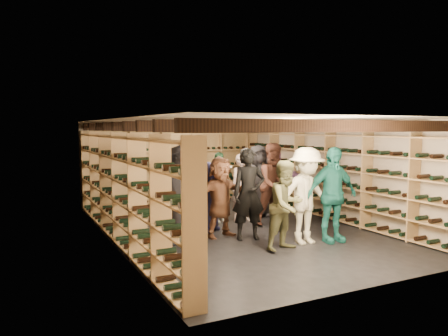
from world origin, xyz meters
name	(u,v)px	position (x,y,z in m)	size (l,w,h in m)	color
ground	(237,229)	(0.00, 0.00, 0.00)	(8.00, 8.00, 0.00)	black
walls	(237,175)	(0.00, 0.00, 1.20)	(5.52, 8.02, 2.40)	tan
ceiling	(237,120)	(0.00, 0.00, 2.40)	(5.50, 8.00, 0.01)	beige
ceiling_joists	(237,127)	(0.00, 0.00, 2.26)	(5.40, 7.12, 0.18)	black
wine_rack_left	(120,188)	(-2.57, 0.00, 1.08)	(0.32, 7.50, 2.15)	#A87E51
wine_rack_right	(329,175)	(2.57, 0.00, 1.08)	(0.32, 7.50, 2.15)	#A87E51
wine_rack_back	(177,167)	(0.00, 3.83, 1.07)	(4.70, 0.30, 2.15)	#A87E51
crate_stack_left	(187,203)	(-0.68, 1.30, 0.42)	(0.59, 0.49, 0.85)	tan
crate_stack_right	(208,211)	(-0.11, 1.30, 0.17)	(0.59, 0.50, 0.34)	tan
crate_loose	(213,213)	(0.10, 1.49, 0.09)	(0.50, 0.33, 0.17)	tan
person_0	(180,194)	(-1.54, -0.56, 0.95)	(0.93, 0.61, 1.90)	black
person_1	(249,194)	(-0.22, -0.91, 0.92)	(0.67, 0.44, 1.83)	black
person_2	(286,205)	(0.02, -1.88, 0.82)	(0.80, 0.62, 1.65)	brown
person_3	(306,196)	(0.61, -1.68, 0.93)	(1.20, 0.69, 1.87)	beige
person_4	(332,195)	(1.15, -1.79, 0.93)	(1.10, 0.46, 1.87)	#1C7065
person_5	(221,197)	(-0.63, -0.46, 0.83)	(1.54, 0.49, 1.66)	brown
person_6	(208,196)	(-0.63, 0.15, 0.75)	(0.73, 0.48, 1.50)	#212249
person_7	(243,187)	(0.51, 0.67, 0.81)	(0.59, 0.39, 1.62)	gray
person_8	(275,184)	(0.96, -0.05, 0.94)	(0.92, 0.72, 1.89)	#45251B
person_9	(221,191)	(-0.04, 0.73, 0.76)	(0.98, 0.56, 1.52)	#B3B2A4
person_10	(218,185)	(0.14, 1.25, 0.82)	(0.96, 0.40, 1.64)	#21482B
person_11	(272,178)	(1.75, 1.30, 0.90)	(1.66, 0.53, 1.79)	#94649C
person_12	(259,181)	(1.14, 0.98, 0.90)	(0.88, 0.58, 1.81)	#2F2E33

